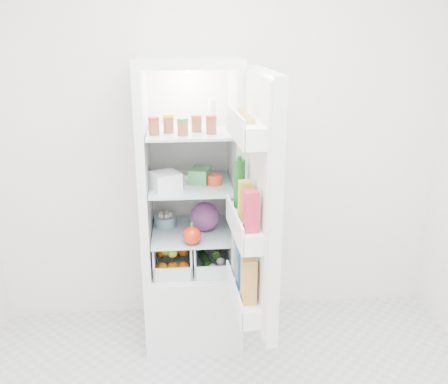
{
  "coord_description": "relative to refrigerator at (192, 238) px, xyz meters",
  "views": [
    {
      "loc": [
        -0.25,
        -1.72,
        1.97
      ],
      "look_at": [
        -0.02,
        0.95,
        1.07
      ],
      "focal_mm": 40.0,
      "sensor_mm": 36.0,
      "label": 1
    }
  ],
  "objects": [
    {
      "name": "fridge_door",
      "position": [
        0.32,
        -0.64,
        0.43
      ],
      "size": [
        0.2,
        0.6,
        1.3
      ],
      "rotation": [
        0.0,
        0.0,
        1.62
      ],
      "color": "silver",
      "rests_on": "refrigerator"
    },
    {
      "name": "shelf_mid",
      "position": [
        -0.0,
        -0.06,
        0.38
      ],
      "size": [
        0.49,
        0.53,
        0.02
      ],
      "primitive_type": "cube",
      "color": "silver",
      "rests_on": "refrigerator"
    },
    {
      "name": "red_cabbage",
      "position": [
        0.08,
        -0.07,
        0.17
      ],
      "size": [
        0.18,
        0.18,
        0.18
      ],
      "primitive_type": "sphere",
      "color": "#581E52",
      "rests_on": "shelf_low"
    },
    {
      "name": "citrus_pile",
      "position": [
        -0.12,
        -0.12,
        -0.07
      ],
      "size": [
        0.2,
        0.24,
        0.16
      ],
      "color": "orange",
      "rests_on": "refrigerator"
    },
    {
      "name": "room_walls",
      "position": [
        0.2,
        -1.25,
        0.93
      ],
      "size": [
        3.02,
        3.02,
        2.61
      ],
      "color": "white",
      "rests_on": "ground"
    },
    {
      "name": "shelf_top",
      "position": [
        -0.0,
        -0.06,
        0.71
      ],
      "size": [
        0.49,
        0.53,
        0.02
      ],
      "primitive_type": "cube",
      "color": "silver",
      "rests_on": "refrigerator"
    },
    {
      "name": "veg_pile",
      "position": [
        0.13,
        -0.06,
        -0.1
      ],
      "size": [
        0.16,
        0.3,
        0.1
      ],
      "color": "#1B4D19",
      "rests_on": "refrigerator"
    },
    {
      "name": "squeeze_bottle",
      "position": [
        0.14,
        0.04,
        0.8
      ],
      "size": [
        0.06,
        0.06,
        0.16
      ],
      "primitive_type": "cylinder",
      "rotation": [
        0.0,
        0.0,
        -0.35
      ],
      "color": "silver",
      "rests_on": "shelf_top"
    },
    {
      "name": "mushroom_bowl",
      "position": [
        -0.17,
        0.02,
        0.11
      ],
      "size": [
        0.14,
        0.14,
        0.06
      ],
      "primitive_type": "cylinder",
      "rotation": [
        0.0,
        0.0,
        -0.02
      ],
      "color": "#7FADBE",
      "rests_on": "shelf_low"
    },
    {
      "name": "shelf_low",
      "position": [
        -0.0,
        -0.06,
        0.07
      ],
      "size": [
        0.49,
        0.53,
        0.01
      ],
      "primitive_type": "cube",
      "color": "silver",
      "rests_on": "refrigerator"
    },
    {
      "name": "bell_pepper",
      "position": [
        -0.0,
        -0.28,
        0.14
      ],
      "size": [
        0.11,
        0.11,
        0.11
      ],
      "primitive_type": "sphere",
      "color": "red",
      "rests_on": "shelf_low"
    },
    {
      "name": "crisper_right",
      "position": [
        0.12,
        -0.06,
        -0.06
      ],
      "size": [
        0.23,
        0.46,
        0.22
      ],
      "primitive_type": null,
      "color": "silver",
      "rests_on": "refrigerator"
    },
    {
      "name": "foil_tray",
      "position": [
        -0.03,
        0.01,
        0.41
      ],
      "size": [
        0.18,
        0.14,
        0.04
      ],
      "primitive_type": "cube",
      "rotation": [
        0.0,
        0.0,
        -0.05
      ],
      "color": "silver",
      "rests_on": "shelf_mid"
    },
    {
      "name": "tub_green",
      "position": [
        0.06,
        -0.05,
        0.44
      ],
      "size": [
        0.15,
        0.18,
        0.09
      ],
      "primitive_type": "cube",
      "rotation": [
        0.0,
        0.0,
        -0.3
      ],
      "color": "#449756",
      "rests_on": "shelf_mid"
    },
    {
      "name": "crisper_left",
      "position": [
        -0.12,
        -0.06,
        -0.06
      ],
      "size": [
        0.23,
        0.46,
        0.22
      ],
      "primitive_type": null,
      "color": "silver",
      "rests_on": "refrigerator"
    },
    {
      "name": "refrigerator",
      "position": [
        0.0,
        0.0,
        0.0
      ],
      "size": [
        0.6,
        0.6,
        1.8
      ],
      "color": "silver",
      "rests_on": "ground"
    },
    {
      "name": "tin_red",
      "position": [
        0.14,
        -0.11,
        0.42
      ],
      "size": [
        0.11,
        0.11,
        0.06
      ],
      "primitive_type": "cylinder",
      "rotation": [
        0.0,
        0.0,
        -0.16
      ],
      "color": "red",
      "rests_on": "shelf_mid"
    },
    {
      "name": "tub_white",
      "position": [
        -0.15,
        -0.16,
        0.44
      ],
      "size": [
        0.2,
        0.2,
        0.1
      ],
      "primitive_type": "cube",
      "rotation": [
        0.0,
        0.0,
        0.42
      ],
      "color": "white",
      "rests_on": "shelf_mid"
    },
    {
      "name": "condiment_jars",
      "position": [
        -0.04,
        -0.18,
        0.76
      ],
      "size": [
        0.38,
        0.16,
        0.08
      ],
      "color": "#B21919",
      "rests_on": "shelf_top"
    }
  ]
}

